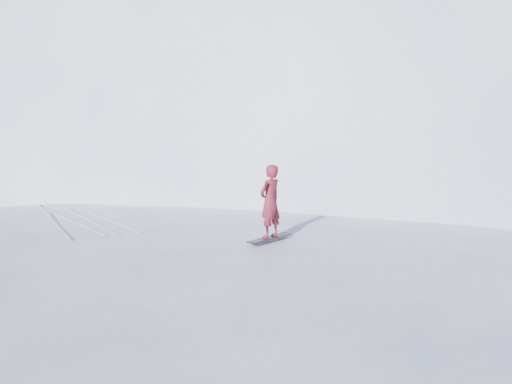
% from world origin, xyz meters
% --- Properties ---
extents(ground, '(400.00, 400.00, 0.00)m').
position_xyz_m(ground, '(0.00, 0.00, 0.00)').
color(ground, white).
rests_on(ground, ground).
extents(near_ridge, '(36.00, 28.00, 4.80)m').
position_xyz_m(near_ridge, '(1.00, 3.00, 0.00)').
color(near_ridge, white).
rests_on(near_ridge, ground).
extents(summit_peak, '(60.00, 56.00, 56.00)m').
position_xyz_m(summit_peak, '(22.00, 26.00, 0.00)').
color(summit_peak, white).
rests_on(summit_peak, ground).
extents(peak_shoulder, '(28.00, 24.00, 18.00)m').
position_xyz_m(peak_shoulder, '(10.00, 20.00, 0.00)').
color(peak_shoulder, white).
rests_on(peak_shoulder, ground).
extents(wind_bumps, '(16.00, 14.40, 1.00)m').
position_xyz_m(wind_bumps, '(-0.56, 2.12, 0.00)').
color(wind_bumps, white).
rests_on(wind_bumps, ground).
extents(snowboard, '(1.52, 0.97, 0.03)m').
position_xyz_m(snowboard, '(3.00, -0.39, 2.41)').
color(snowboard, black).
rests_on(snowboard, near_ridge).
extents(snowboarder, '(0.83, 0.73, 1.92)m').
position_xyz_m(snowboarder, '(3.00, -0.39, 3.39)').
color(snowboarder, maroon).
rests_on(snowboarder, snowboard).
extents(board_tracks, '(2.56, 5.98, 0.04)m').
position_xyz_m(board_tracks, '(-1.51, 4.39, 2.42)').
color(board_tracks, silver).
rests_on(board_tracks, ground).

